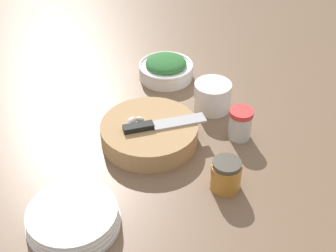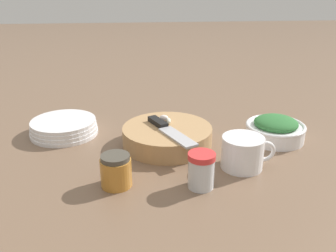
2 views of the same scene
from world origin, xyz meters
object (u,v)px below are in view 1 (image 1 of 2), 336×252
(chef_knife, at_px, (160,124))
(herb_bowl, at_px, (166,68))
(spice_jar, at_px, (240,124))
(garlic_cloves, at_px, (133,122))
(plate_stack, at_px, (73,218))
(coffee_mug, at_px, (212,96))
(honey_jar, at_px, (226,175))
(cutting_board, at_px, (149,133))

(chef_knife, xyz_separation_m, herb_bowl, (-0.28, -0.03, -0.02))
(spice_jar, bearing_deg, garlic_cloves, -76.71)
(chef_knife, relative_size, plate_stack, 1.03)
(herb_bowl, height_order, coffee_mug, coffee_mug)
(spice_jar, xyz_separation_m, honey_jar, (0.17, -0.02, -0.00))
(garlic_cloves, xyz_separation_m, honey_jar, (0.11, 0.22, -0.02))
(coffee_mug, relative_size, honey_jar, 1.77)
(cutting_board, xyz_separation_m, chef_knife, (0.00, 0.02, 0.03))
(coffee_mug, bearing_deg, herb_bowl, -131.72)
(garlic_cloves, relative_size, herb_bowl, 0.30)
(chef_knife, bearing_deg, cutting_board, -118.77)
(coffee_mug, bearing_deg, cutting_board, -39.71)
(garlic_cloves, bearing_deg, cutting_board, 99.82)
(spice_jar, relative_size, plate_stack, 0.42)
(plate_stack, bearing_deg, chef_knife, 156.46)
(herb_bowl, bearing_deg, plate_stack, -8.59)
(coffee_mug, xyz_separation_m, honey_jar, (0.28, 0.05, -0.00))
(cutting_board, bearing_deg, coffee_mug, 140.29)
(cutting_board, distance_m, honey_jar, 0.22)
(plate_stack, relative_size, honey_jar, 2.63)
(chef_knife, bearing_deg, garlic_cloves, -110.99)
(cutting_board, xyz_separation_m, herb_bowl, (-0.28, -0.01, 0.01))
(garlic_cloves, distance_m, coffee_mug, 0.23)
(cutting_board, height_order, garlic_cloves, garlic_cloves)
(cutting_board, xyz_separation_m, coffee_mug, (-0.16, 0.13, 0.01))
(spice_jar, relative_size, honey_jar, 1.10)
(garlic_cloves, height_order, spice_jar, spice_jar)
(garlic_cloves, relative_size, coffee_mug, 0.38)
(cutting_board, distance_m, spice_jar, 0.21)
(spice_jar, bearing_deg, honey_jar, -7.11)
(cutting_board, bearing_deg, spice_jar, 103.88)
(chef_knife, bearing_deg, honey_jar, 27.65)
(cutting_board, xyz_separation_m, garlic_cloves, (0.01, -0.04, 0.03))
(honey_jar, bearing_deg, plate_stack, -61.43)
(cutting_board, relative_size, chef_knife, 1.21)
(herb_bowl, relative_size, spice_jar, 2.02)
(spice_jar, bearing_deg, coffee_mug, -145.18)
(garlic_cloves, bearing_deg, plate_stack, -12.23)
(garlic_cloves, distance_m, spice_jar, 0.25)
(garlic_cloves, height_order, honey_jar, honey_jar)
(herb_bowl, bearing_deg, coffee_mug, 48.28)
(coffee_mug, distance_m, plate_stack, 0.48)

